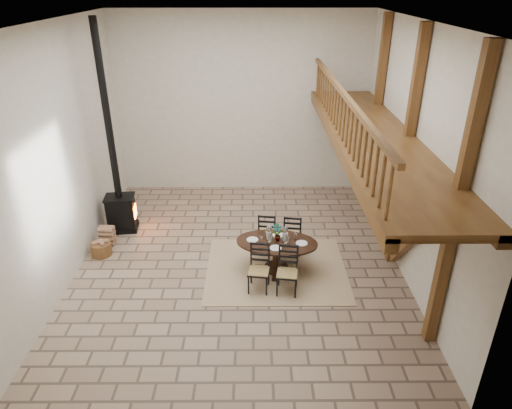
{
  "coord_description": "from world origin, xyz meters",
  "views": [
    {
      "loc": [
        0.31,
        -8.62,
        5.68
      ],
      "look_at": [
        0.37,
        0.4,
        1.19
      ],
      "focal_mm": 32.0,
      "sensor_mm": 36.0,
      "label": 1
    }
  ],
  "objects_px": {
    "wood_stove": "(118,189)",
    "dining_table": "(277,254)",
    "log_basket": "(101,248)",
    "log_stack": "(107,235)"
  },
  "relations": [
    {
      "from": "log_stack",
      "to": "wood_stove",
      "type": "bearing_deg",
      "value": 75.52
    },
    {
      "from": "wood_stove",
      "to": "log_stack",
      "type": "bearing_deg",
      "value": -110.91
    },
    {
      "from": "log_basket",
      "to": "log_stack",
      "type": "relative_size",
      "value": 0.98
    },
    {
      "from": "dining_table",
      "to": "log_basket",
      "type": "distance_m",
      "value": 4.02
    },
    {
      "from": "wood_stove",
      "to": "dining_table",
      "type": "bearing_deg",
      "value": -31.99
    },
    {
      "from": "dining_table",
      "to": "log_stack",
      "type": "xyz_separation_m",
      "value": [
        -3.95,
        1.09,
        -0.18
      ]
    },
    {
      "from": "dining_table",
      "to": "wood_stove",
      "type": "relative_size",
      "value": 0.41
    },
    {
      "from": "wood_stove",
      "to": "log_basket",
      "type": "height_order",
      "value": "wood_stove"
    },
    {
      "from": "log_basket",
      "to": "log_stack",
      "type": "height_order",
      "value": "log_stack"
    },
    {
      "from": "dining_table",
      "to": "log_stack",
      "type": "bearing_deg",
      "value": 172.88
    }
  ]
}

